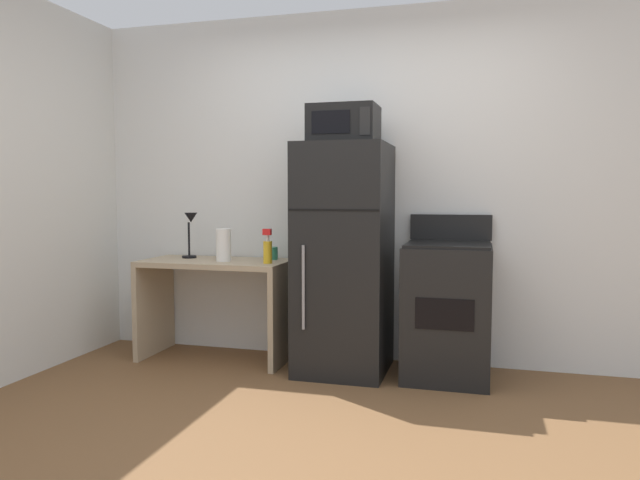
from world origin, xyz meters
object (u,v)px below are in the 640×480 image
(desk, at_px, (216,291))
(microwave, at_px, (344,125))
(coffee_mug, at_px, (273,253))
(desk_lamp, at_px, (190,227))
(paper_towel_roll, at_px, (224,245))
(refrigerator, at_px, (344,259))
(spray_bottle, at_px, (268,250))
(oven_range, at_px, (447,310))

(desk, bearing_deg, microwave, -3.96)
(coffee_mug, bearing_deg, desk_lamp, -173.21)
(desk, xyz_separation_m, microwave, (1.00, -0.07, 1.20))
(paper_towel_roll, height_order, refrigerator, refrigerator)
(desk_lamp, xyz_separation_m, microwave, (1.25, -0.14, 0.73))
(desk, distance_m, microwave, 1.56)
(desk, relative_size, paper_towel_roll, 4.60)
(paper_towel_roll, distance_m, spray_bottle, 0.37)
(refrigerator, bearing_deg, desk, 177.25)
(paper_towel_roll, bearing_deg, coffee_mug, 31.66)
(refrigerator, distance_m, oven_range, 0.78)
(desk_lamp, relative_size, paper_towel_roll, 1.47)
(desk, height_order, microwave, microwave)
(coffee_mug, xyz_separation_m, refrigerator, (0.60, -0.20, -0.00))
(desk, height_order, spray_bottle, spray_bottle)
(spray_bottle, relative_size, oven_range, 0.23)
(paper_towel_roll, distance_m, refrigerator, 0.92)
(desk_lamp, height_order, paper_towel_roll, desk_lamp)
(paper_towel_roll, height_order, coffee_mug, paper_towel_roll)
(desk, relative_size, spray_bottle, 4.43)
(coffee_mug, relative_size, refrigerator, 0.06)
(desk, xyz_separation_m, paper_towel_roll, (0.08, -0.04, 0.35))
(desk_lamp, xyz_separation_m, spray_bottle, (0.70, -0.17, -0.14))
(microwave, bearing_deg, spray_bottle, -177.34)
(paper_towel_roll, relative_size, coffee_mug, 2.53)
(paper_towel_roll, height_order, oven_range, oven_range)
(desk_lamp, relative_size, coffee_mug, 3.72)
(coffee_mug, bearing_deg, oven_range, -7.40)
(desk, distance_m, desk_lamp, 0.54)
(microwave, bearing_deg, oven_range, 3.92)
(microwave, bearing_deg, desk_lamp, 173.47)
(coffee_mug, xyz_separation_m, microwave, (0.60, -0.22, 0.92))
(spray_bottle, relative_size, refrigerator, 0.16)
(desk_lamp, bearing_deg, oven_range, -2.75)
(spray_bottle, bearing_deg, desk, 168.08)
(desk_lamp, height_order, coffee_mug, desk_lamp)
(desk_lamp, distance_m, microwave, 1.45)
(desk_lamp, height_order, refrigerator, refrigerator)
(paper_towel_roll, relative_size, spray_bottle, 0.96)
(desk, bearing_deg, oven_range, -0.69)
(desk, distance_m, oven_range, 1.71)
(desk_lamp, bearing_deg, paper_towel_roll, -19.53)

